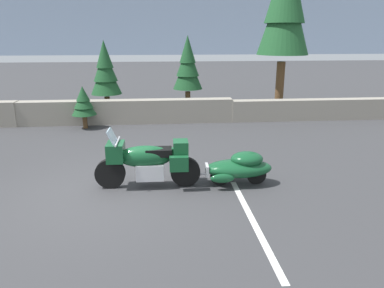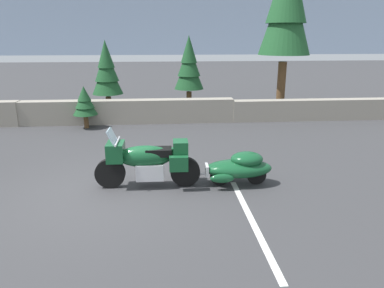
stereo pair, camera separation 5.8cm
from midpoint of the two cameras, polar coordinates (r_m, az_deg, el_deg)
ground_plane at (r=8.05m, az=-13.82°, el=-7.42°), size 80.00×80.00×0.00m
stone_guard_wall at (r=13.99m, az=-11.66°, el=4.93°), size 24.00×0.56×0.92m
distant_ridgeline at (r=103.73m, az=-6.24°, el=19.36°), size 240.00×80.00×16.00m
touring_motorcycle at (r=7.94m, az=-7.28°, el=-2.56°), size 2.31×0.77×1.33m
car_shaped_trailer at (r=8.15m, az=7.23°, el=-3.62°), size 2.21×0.79×0.76m
pine_tree_secondary at (r=15.35m, az=-0.80°, el=12.32°), size 1.23×1.23×3.25m
pine_tree_far_right at (r=14.73m, az=-13.66°, el=11.23°), size 1.19×1.19×3.07m
pine_sapling_near at (r=13.49m, az=-16.90°, el=6.34°), size 0.87×0.87×1.52m
parking_stripe_marker at (r=6.80m, az=9.31°, el=-11.82°), size 0.12×3.60×0.01m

